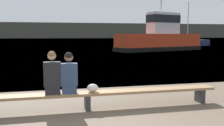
{
  "coord_description": "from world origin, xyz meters",
  "views": [
    {
      "loc": [
        -0.96,
        -3.55,
        1.85
      ],
      "look_at": [
        1.08,
        5.42,
        0.79
      ],
      "focal_mm": 40.0,
      "sensor_mm": 36.0,
      "label": 1
    }
  ],
  "objects": [
    {
      "name": "far_shoreline",
      "position": [
        0.0,
        121.73,
        3.62
      ],
      "size": [
        600.0,
        12.0,
        7.24
      ],
      "primitive_type": "cube",
      "color": "#4C4C42",
      "rests_on": "ground"
    },
    {
      "name": "tugboat_red",
      "position": [
        10.74,
        23.06,
        1.35
      ],
      "size": [
        11.08,
        5.84,
        7.64
      ],
      "rotation": [
        0.0,
        0.0,
        1.88
      ],
      "color": "red",
      "rests_on": "water_surface"
    },
    {
      "name": "moored_sailboat",
      "position": [
        20.23,
        33.22,
        0.5
      ],
      "size": [
        6.96,
        3.62,
        6.98
      ],
      "rotation": [
        0.0,
        0.0,
        1.76
      ],
      "color": "#1E2847",
      "rests_on": "water_surface"
    },
    {
      "name": "water_surface",
      "position": [
        0.0,
        124.81,
        0.0
      ],
      "size": [
        240.0,
        240.0,
        0.0
      ],
      "primitive_type": "plane",
      "color": "#426B8E",
      "rests_on": "ground"
    },
    {
      "name": "shopping_bag",
      "position": [
        -0.09,
        2.42,
        0.53
      ],
      "size": [
        0.28,
        0.18,
        0.2
      ],
      "color": "beige",
      "rests_on": "bench_main"
    },
    {
      "name": "bench_main",
      "position": [
        -0.22,
        2.42,
        0.36
      ],
      "size": [
        6.78,
        0.41,
        0.44
      ],
      "color": "#8E6B47",
      "rests_on": "ground"
    },
    {
      "name": "person_left",
      "position": [
        -1.04,
        2.42,
        0.88
      ],
      "size": [
        0.39,
        0.38,
        1.03
      ],
      "color": "black",
      "rests_on": "bench_main"
    },
    {
      "name": "person_right",
      "position": [
        -0.66,
        2.42,
        0.87
      ],
      "size": [
        0.39,
        0.39,
        1.0
      ],
      "color": "navy",
      "rests_on": "bench_main"
    }
  ]
}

